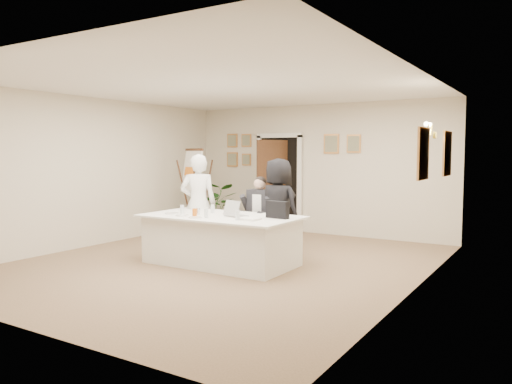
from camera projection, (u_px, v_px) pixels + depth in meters
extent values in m
plane|color=brown|center=(224.00, 263.00, 7.99)|extent=(7.00, 7.00, 0.00)
cube|color=white|center=(223.00, 86.00, 7.77)|extent=(6.00, 7.00, 0.02)
cube|color=beige|center=(316.00, 169.00, 10.85)|extent=(6.00, 0.10, 2.80)
cube|color=beige|center=(17.00, 190.00, 4.91)|extent=(6.00, 0.10, 2.80)
cube|color=beige|center=(94.00, 172.00, 9.44)|extent=(0.10, 7.00, 2.80)
cube|color=beige|center=(417.00, 181.00, 6.31)|extent=(0.10, 7.00, 2.80)
cube|color=black|center=(280.00, 184.00, 11.32)|extent=(0.92, 0.06, 2.10)
cube|color=white|center=(259.00, 183.00, 11.57)|extent=(0.10, 0.06, 2.20)
cube|color=white|center=(299.00, 185.00, 11.02)|extent=(0.10, 0.06, 2.20)
cube|color=#391E12|center=(272.00, 186.00, 10.94)|extent=(0.33, 0.81, 2.02)
cube|color=white|center=(221.00, 241.00, 7.89)|extent=(2.31, 1.15, 0.75)
cube|color=white|center=(221.00, 216.00, 7.86)|extent=(2.49, 1.33, 0.03)
cube|color=white|center=(193.00, 171.00, 10.50)|extent=(0.65, 0.39, 0.88)
imported|color=white|center=(198.00, 203.00, 8.81)|extent=(0.76, 0.71, 1.74)
imported|color=black|center=(278.00, 208.00, 8.42)|extent=(0.90, 0.67, 1.67)
imported|color=#255B1E|center=(215.00, 207.00, 11.11)|extent=(1.29, 1.25, 1.10)
cube|color=black|center=(277.00, 210.00, 7.51)|extent=(0.38, 0.15, 0.26)
cube|color=white|center=(249.00, 219.00, 7.34)|extent=(0.32, 0.24, 0.03)
cylinder|color=white|center=(172.00, 213.00, 8.06)|extent=(0.26, 0.26, 0.01)
cylinder|color=white|center=(182.00, 215.00, 7.80)|extent=(0.26, 0.26, 0.01)
cylinder|color=white|center=(195.00, 217.00, 7.57)|extent=(0.25, 0.25, 0.01)
cylinder|color=silver|center=(182.00, 209.00, 8.11)|extent=(0.06, 0.06, 0.14)
cylinder|color=silver|center=(206.00, 213.00, 7.55)|extent=(0.06, 0.06, 0.14)
cylinder|color=silver|center=(238.00, 215.00, 7.32)|extent=(0.08, 0.08, 0.14)
cylinder|color=silver|center=(213.00, 209.00, 8.17)|extent=(0.08, 0.08, 0.14)
cylinder|color=#D66112|center=(195.00, 213.00, 7.68)|extent=(0.08, 0.08, 0.13)
cylinder|color=silver|center=(197.00, 211.00, 7.94)|extent=(0.09, 0.09, 0.11)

